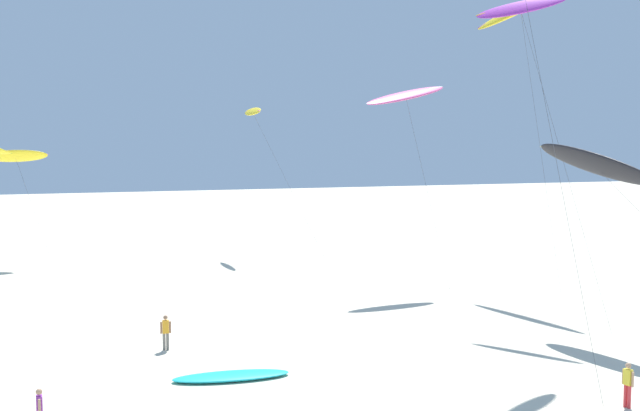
# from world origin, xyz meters

# --- Properties ---
(flying_kite_0) EXTENTS (4.30, 11.08, 13.22)m
(flying_kite_0) POSITION_xyz_m (6.84, 55.54, 12.65)
(flying_kite_0) COLOR yellow
(flying_kite_0) RESTS_ON ground
(flying_kite_1) EXTENTS (3.13, 9.14, 20.48)m
(flying_kite_1) POSITION_xyz_m (20.16, 35.25, 19.01)
(flying_kite_1) COLOR yellow
(flying_kite_1) RESTS_ON ground
(flying_kite_3) EXTENTS (5.41, 9.62, 9.53)m
(flying_kite_3) POSITION_xyz_m (-12.71, 56.84, 8.83)
(flying_kite_3) COLOR yellow
(flying_kite_3) RESTS_ON ground
(flying_kite_4) EXTENTS (6.81, 4.02, 14.14)m
(flying_kite_4) POSITION_xyz_m (12.60, 37.53, 13.08)
(flying_kite_4) COLOR #EA5193
(flying_kite_4) RESTS_ON ground
(flying_kite_6) EXTENTS (3.89, 9.59, 18.43)m
(flying_kite_6) POSITION_xyz_m (15.40, 28.66, 17.65)
(flying_kite_6) COLOR purple
(flying_kite_6) RESTS_ON ground
(flying_kite_9) EXTENTS (3.71, 13.75, 10.32)m
(flying_kite_9) POSITION_xyz_m (15.27, 21.98, 8.79)
(flying_kite_9) COLOR black
(flying_kite_9) RESTS_ON ground
(grounded_kite_1) EXTENTS (5.00, 2.01, 0.25)m
(grounded_kite_1) POSITION_xyz_m (-3.74, 21.36, 0.13)
(grounded_kite_1) COLOR #19B2B7
(grounded_kite_1) RESTS_ON ground
(person_foreground_walker) EXTENTS (0.24, 0.51, 1.70)m
(person_foreground_walker) POSITION_xyz_m (9.14, 12.84, 0.93)
(person_foreground_walker) COLOR red
(person_foreground_walker) RESTS_ON ground
(person_near_left) EXTENTS (0.51, 0.22, 1.68)m
(person_near_left) POSITION_xyz_m (-5.58, 26.69, 0.92)
(person_near_left) COLOR slate
(person_near_left) RESTS_ON ground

